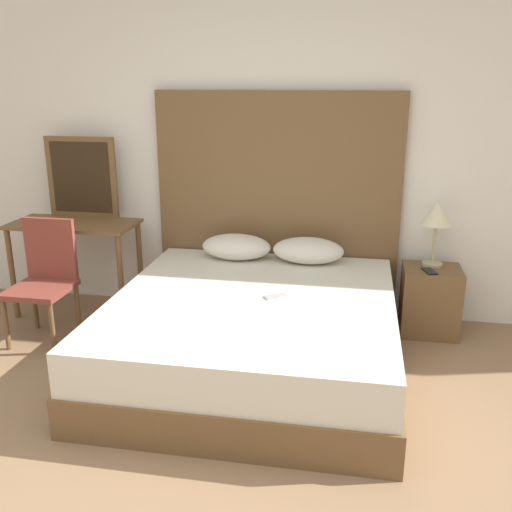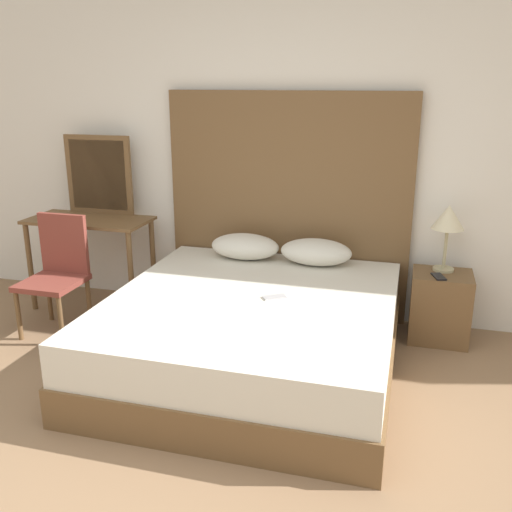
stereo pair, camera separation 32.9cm
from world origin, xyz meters
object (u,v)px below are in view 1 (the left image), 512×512
object	(u,v)px
phone_on_nightstand	(430,271)
chair	(45,274)
nightstand	(430,300)
table_lamp	(437,216)
bed	(253,333)
vanity_desk	(75,239)
phone_on_bed	(276,296)

from	to	relation	value
phone_on_nightstand	chair	size ratio (longest dim) A/B	0.18
nightstand	table_lamp	size ratio (longest dim) A/B	1.05
bed	chair	xyz separation A→B (m)	(-1.61, 0.23, 0.24)
table_lamp	vanity_desk	xyz separation A→B (m)	(-2.82, -0.18, -0.27)
chair	table_lamp	bearing A→B (deg)	12.87
chair	nightstand	bearing A→B (deg)	11.45
phone_on_bed	vanity_desk	world-z (taller)	vanity_desk
bed	table_lamp	xyz separation A→B (m)	(1.22, 0.88, 0.65)
bed	nightstand	world-z (taller)	nightstand
chair	bed	bearing A→B (deg)	-8.14
bed	phone_on_nightstand	size ratio (longest dim) A/B	12.24
vanity_desk	chair	xyz separation A→B (m)	(-0.01, -0.47, -0.14)
phone_on_bed	nightstand	xyz separation A→B (m)	(1.07, 0.78, -0.26)
vanity_desk	chair	bearing A→B (deg)	-91.18
phone_on_nightstand	vanity_desk	distance (m)	2.79
table_lamp	phone_on_bed	bearing A→B (deg)	-141.58
phone_on_bed	table_lamp	bearing A→B (deg)	38.42
vanity_desk	chair	distance (m)	0.49
phone_on_bed	vanity_desk	xyz separation A→B (m)	(-1.75, 0.67, 0.12)
nightstand	table_lamp	distance (m)	0.65
table_lamp	vanity_desk	distance (m)	2.84
nightstand	table_lamp	xyz separation A→B (m)	(0.00, 0.07, 0.64)
table_lamp	chair	bearing A→B (deg)	-167.13
phone_on_nightstand	vanity_desk	size ratio (longest dim) A/B	0.16
bed	phone_on_bed	bearing A→B (deg)	9.86
bed	phone_on_bed	xyz separation A→B (m)	(0.15, 0.03, 0.26)
table_lamp	chair	world-z (taller)	table_lamp
phone_on_nightstand	chair	world-z (taller)	chair
nightstand	phone_on_bed	bearing A→B (deg)	-144.03
phone_on_bed	nightstand	distance (m)	1.35
nightstand	table_lamp	world-z (taller)	table_lamp
bed	phone_on_bed	size ratio (longest dim) A/B	12.28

